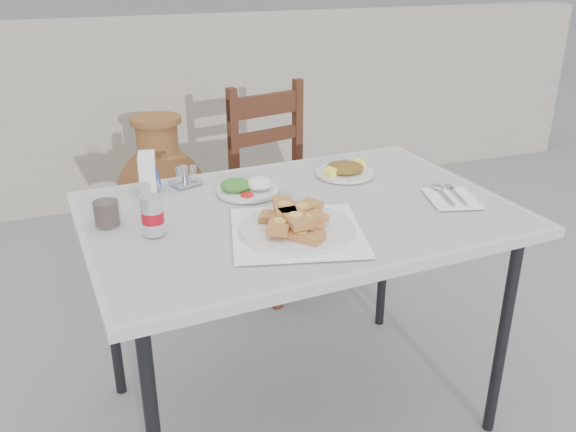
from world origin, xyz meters
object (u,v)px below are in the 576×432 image
object	(u,v)px
salad_chopped_plate	(345,170)
salad_rice_plate	(247,187)
cafe_table	(299,224)
cola_glass	(106,208)
chair	(283,186)
pide_plate	(297,222)
soda_can	(153,215)
napkin_holder	(148,173)
terracotta_urn	(163,203)
condiment_caddy	(186,178)

from	to	relation	value
salad_chopped_plate	salad_rice_plate	bearing A→B (deg)	-172.57
cafe_table	salad_rice_plate	world-z (taller)	salad_rice_plate
cola_glass	chair	bearing A→B (deg)	45.00
cafe_table	salad_chopped_plate	distance (m)	0.37
pide_plate	soda_can	bearing A→B (deg)	160.92
cafe_table	napkin_holder	xyz separation A→B (m)	(-0.43, 0.32, 0.12)
salad_chopped_plate	soda_can	xyz separation A→B (m)	(-0.74, -0.27, 0.04)
pide_plate	terracotta_urn	bearing A→B (deg)	97.57
cafe_table	soda_can	distance (m)	0.49
salad_rice_plate	chair	size ratio (longest dim) A/B	0.21
cafe_table	napkin_holder	bearing A→B (deg)	143.07
condiment_caddy	napkin_holder	bearing A→B (deg)	-171.65
pide_plate	soda_can	distance (m)	0.42
cola_glass	soda_can	bearing A→B (deg)	-44.63
pide_plate	salad_chopped_plate	size ratio (longest dim) A/B	2.14
pide_plate	napkin_holder	size ratio (longest dim) A/B	3.56
cola_glass	napkin_holder	distance (m)	0.29
salad_rice_plate	soda_can	bearing A→B (deg)	-147.59
pide_plate	salad_chopped_plate	xyz separation A→B (m)	(0.35, 0.41, -0.02)
soda_can	terracotta_urn	world-z (taller)	soda_can
napkin_holder	cola_glass	bearing A→B (deg)	-114.22
soda_can	cola_glass	bearing A→B (deg)	135.37
cafe_table	cola_glass	bearing A→B (deg)	171.83
salad_chopped_plate	napkin_holder	world-z (taller)	napkin_holder
chair	pide_plate	bearing A→B (deg)	-121.40
chair	cola_glass	bearing A→B (deg)	-148.71
salad_rice_plate	salad_chopped_plate	bearing A→B (deg)	7.43
soda_can	chair	xyz separation A→B (m)	(0.76, 1.00, -0.37)
terracotta_urn	condiment_caddy	bearing A→B (deg)	-92.26
soda_can	chair	world-z (taller)	chair
salad_rice_plate	terracotta_urn	size ratio (longest dim) A/B	0.25
pide_plate	chair	world-z (taller)	chair
chair	soda_can	bearing A→B (deg)	-140.88
soda_can	napkin_holder	size ratio (longest dim) A/B	0.90
terracotta_urn	cafe_table	bearing A→B (deg)	-78.21
cafe_table	cola_glass	distance (m)	0.61
pide_plate	condiment_caddy	xyz separation A→B (m)	(-0.23, 0.52, -0.01)
napkin_holder	cafe_table	bearing A→B (deg)	-27.14
salad_rice_plate	salad_chopped_plate	size ratio (longest dim) A/B	0.99
cafe_table	cola_glass	size ratio (longest dim) A/B	11.62
salad_chopped_plate	napkin_holder	xyz separation A→B (m)	(-0.71, 0.08, 0.05)
condiment_caddy	terracotta_urn	distance (m)	1.02
salad_chopped_plate	soda_can	size ratio (longest dim) A/B	1.84
cafe_table	terracotta_urn	world-z (taller)	terracotta_urn
salad_chopped_plate	terracotta_urn	distance (m)	1.24
napkin_holder	salad_rice_plate	bearing A→B (deg)	-13.75
salad_rice_plate	napkin_holder	xyz separation A→B (m)	(-0.31, 0.14, 0.05)
soda_can	napkin_holder	distance (m)	0.36
napkin_holder	terracotta_urn	bearing A→B (deg)	89.55
soda_can	terracotta_urn	bearing A→B (deg)	80.88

